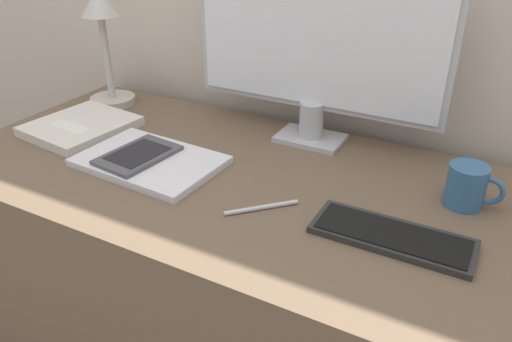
{
  "coord_description": "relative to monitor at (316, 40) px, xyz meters",
  "views": [
    {
      "loc": [
        0.48,
        -0.64,
        1.23
      ],
      "look_at": [
        0.08,
        0.12,
        0.76
      ],
      "focal_mm": 35.0,
      "sensor_mm": 36.0,
      "label": 1
    }
  ],
  "objects": [
    {
      "name": "laptop",
      "position": [
        -0.27,
        -0.29,
        -0.24
      ],
      "size": [
        0.32,
        0.23,
        0.02
      ],
      "color": "silver",
      "rests_on": "desk"
    },
    {
      "name": "pen",
      "position": [
        0.04,
        -0.34,
        -0.24
      ],
      "size": [
        0.11,
        0.11,
        0.01
      ],
      "color": "silver",
      "rests_on": "desk"
    },
    {
      "name": "notebook",
      "position": [
        -0.55,
        -0.23,
        -0.24
      ],
      "size": [
        0.24,
        0.26,
        0.03
      ],
      "color": "silver",
      "rests_on": "desk"
    },
    {
      "name": "ereader",
      "position": [
        -0.29,
        -0.3,
        -0.23
      ],
      "size": [
        0.14,
        0.19,
        0.01
      ],
      "color": "#4C4C51",
      "rests_on": "laptop"
    },
    {
      "name": "desk_lamp",
      "position": [
        -0.61,
        -0.04,
        -0.05
      ],
      "size": [
        0.13,
        0.13,
        0.33
      ],
      "color": "#BCB7AD",
      "rests_on": "desk"
    },
    {
      "name": "desk",
      "position": [
        -0.07,
        -0.24,
        -0.6
      ],
      "size": [
        1.36,
        0.64,
        0.7
      ],
      "color": "brown",
      "rests_on": "ground_plane"
    },
    {
      "name": "coffee_mug",
      "position": [
        0.38,
        -0.14,
        -0.21
      ],
      "size": [
        0.11,
        0.07,
        0.09
      ],
      "color": "#336089",
      "rests_on": "desk"
    },
    {
      "name": "monitor",
      "position": [
        0.0,
        0.0,
        0.0
      ],
      "size": [
        0.61,
        0.11,
        0.45
      ],
      "color": "#B7B7BC",
      "rests_on": "desk"
    },
    {
      "name": "keyboard",
      "position": [
        0.29,
        -0.32,
        -0.24
      ],
      "size": [
        0.28,
        0.11,
        0.01
      ],
      "color": "#282828",
      "rests_on": "desk"
    }
  ]
}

